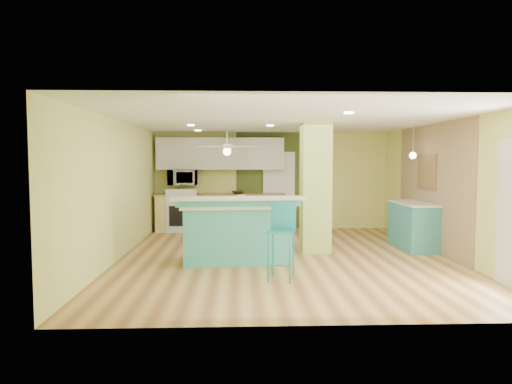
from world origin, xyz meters
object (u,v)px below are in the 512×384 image
bar_stool (282,228)px  canister (242,200)px  peninsula (237,231)px  side_counter (413,225)px  fruit_bowl (238,192)px

bar_stool → canister: 1.35m
peninsula → canister: (0.09, -0.04, 0.56)m
bar_stool → side_counter: size_ratio=0.79×
side_counter → fruit_bowl: bearing=146.2°
bar_stool → fruit_bowl: 4.79m
side_counter → canister: size_ratio=9.05×
peninsula → side_counter: 3.75m
peninsula → side_counter: (3.58, 1.14, -0.07)m
bar_stool → fruit_bowl: (-0.68, 4.73, 0.21)m
side_counter → peninsula: bearing=-162.4°
canister → bar_stool: bearing=-62.9°
bar_stool → side_counter: bearing=55.6°
fruit_bowl → bar_stool: bearing=-81.8°
bar_stool → side_counter: bar_stool is taller
peninsula → bar_stool: 1.40m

